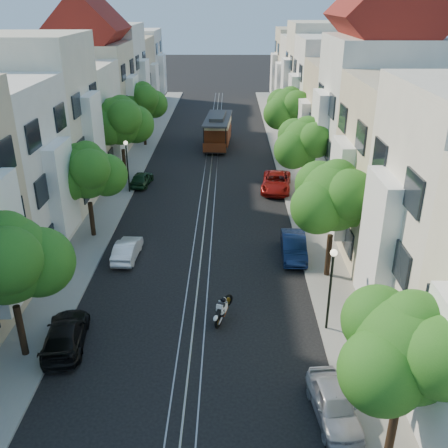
{
  "coord_description": "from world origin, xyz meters",
  "views": [
    {
      "loc": [
        1.68,
        -15.43,
        14.34
      ],
      "look_at": [
        1.4,
        11.21,
        2.2
      ],
      "focal_mm": 40.0,
      "sensor_mm": 36.0,
      "label": 1
    }
  ],
  "objects_px": {
    "tree_w_c": "(121,122)",
    "sportbike_rider": "(222,309)",
    "tree_e_b": "(335,198)",
    "parked_car_w_mid": "(127,249)",
    "tree_w_d": "(143,102)",
    "tree_e_d": "(290,110)",
    "tree_w_b": "(87,173)",
    "parked_car_e_far": "(276,182)",
    "lamp_west": "(127,159)",
    "parked_car_w_far": "(142,179)",
    "tree_e_a": "(409,351)",
    "tree_e_c": "(306,144)",
    "lamp_east": "(331,278)",
    "parked_car_e_near": "(334,404)",
    "cable_car": "(218,129)",
    "parked_car_w_near": "(66,334)",
    "tree_w_a": "(8,261)",
    "parked_car_e_mid": "(294,246)"
  },
  "relations": [
    {
      "from": "parked_car_w_mid",
      "to": "parked_car_e_far",
      "type": "bearing_deg",
      "value": -127.52
    },
    {
      "from": "lamp_west",
      "to": "parked_car_w_near",
      "type": "bearing_deg",
      "value": -87.92
    },
    {
      "from": "cable_car",
      "to": "parked_car_w_mid",
      "type": "height_order",
      "value": "cable_car"
    },
    {
      "from": "sportbike_rider",
      "to": "parked_car_e_near",
      "type": "distance_m",
      "value": 7.37
    },
    {
      "from": "tree_e_b",
      "to": "parked_car_w_mid",
      "type": "bearing_deg",
      "value": 169.96
    },
    {
      "from": "tree_e_a",
      "to": "parked_car_e_far",
      "type": "distance_m",
      "value": 26.15
    },
    {
      "from": "tree_e_c",
      "to": "parked_car_w_near",
      "type": "distance_m",
      "value": 21.89
    },
    {
      "from": "tree_w_b",
      "to": "parked_car_e_far",
      "type": "xyz_separation_m",
      "value": [
        12.65,
        8.83,
        -3.71
      ]
    },
    {
      "from": "cable_car",
      "to": "parked_car_w_mid",
      "type": "distance_m",
      "value": 25.48
    },
    {
      "from": "parked_car_w_mid",
      "to": "tree_e_d",
      "type": "bearing_deg",
      "value": -117.72
    },
    {
      "from": "sportbike_rider",
      "to": "parked_car_e_near",
      "type": "bearing_deg",
      "value": -33.3
    },
    {
      "from": "parked_car_w_mid",
      "to": "tree_w_c",
      "type": "bearing_deg",
      "value": -76.28
    },
    {
      "from": "cable_car",
      "to": "parked_car_w_far",
      "type": "relative_size",
      "value": 2.35
    },
    {
      "from": "tree_e_b",
      "to": "parked_car_w_mid",
      "type": "relative_size",
      "value": 1.91
    },
    {
      "from": "tree_w_c",
      "to": "parked_car_w_near",
      "type": "bearing_deg",
      "value": -86.04
    },
    {
      "from": "tree_e_a",
      "to": "tree_e_c",
      "type": "relative_size",
      "value": 0.96
    },
    {
      "from": "lamp_west",
      "to": "parked_car_w_near",
      "type": "xyz_separation_m",
      "value": [
        0.7,
        -19.28,
        -2.23
      ]
    },
    {
      "from": "lamp_east",
      "to": "parked_car_e_near",
      "type": "relative_size",
      "value": 1.14
    },
    {
      "from": "tree_e_d",
      "to": "lamp_west",
      "type": "relative_size",
      "value": 1.65
    },
    {
      "from": "sportbike_rider",
      "to": "lamp_east",
      "type": "bearing_deg",
      "value": 13.84
    },
    {
      "from": "tree_w_a",
      "to": "lamp_east",
      "type": "bearing_deg",
      "value": 8.57
    },
    {
      "from": "cable_car",
      "to": "parked_car_w_near",
      "type": "bearing_deg",
      "value": -96.45
    },
    {
      "from": "tree_e_c",
      "to": "parked_car_e_far",
      "type": "relative_size",
      "value": 1.32
    },
    {
      "from": "lamp_east",
      "to": "sportbike_rider",
      "type": "bearing_deg",
      "value": 171.97
    },
    {
      "from": "parked_car_w_far",
      "to": "parked_car_w_near",
      "type": "bearing_deg",
      "value": 95.82
    },
    {
      "from": "parked_car_e_mid",
      "to": "parked_car_w_mid",
      "type": "distance_m",
      "value": 10.01
    },
    {
      "from": "tree_w_c",
      "to": "tree_w_d",
      "type": "distance_m",
      "value": 11.01
    },
    {
      "from": "parked_car_w_near",
      "to": "tree_w_d",
      "type": "bearing_deg",
      "value": -94.76
    },
    {
      "from": "tree_w_b",
      "to": "parked_car_w_near",
      "type": "distance_m",
      "value": 11.98
    },
    {
      "from": "tree_w_a",
      "to": "tree_w_d",
      "type": "height_order",
      "value": "tree_w_a"
    },
    {
      "from": "tree_e_b",
      "to": "parked_car_w_far",
      "type": "xyz_separation_m",
      "value": [
        -12.86,
        14.84,
        -4.15
      ]
    },
    {
      "from": "tree_w_c",
      "to": "sportbike_rider",
      "type": "bearing_deg",
      "value": -67.19
    },
    {
      "from": "tree_e_a",
      "to": "tree_w_b",
      "type": "height_order",
      "value": "same"
    },
    {
      "from": "tree_w_c",
      "to": "tree_w_d",
      "type": "relative_size",
      "value": 1.09
    },
    {
      "from": "tree_w_d",
      "to": "parked_car_w_mid",
      "type": "xyz_separation_m",
      "value": [
        2.74,
        -24.93,
        -4.02
      ]
    },
    {
      "from": "tree_w_c",
      "to": "lamp_east",
      "type": "height_order",
      "value": "tree_w_c"
    },
    {
      "from": "tree_w_b",
      "to": "tree_w_c",
      "type": "xyz_separation_m",
      "value": [
        0.0,
        11.0,
        0.67
      ]
    },
    {
      "from": "tree_e_c",
      "to": "sportbike_rider",
      "type": "relative_size",
      "value": 3.72
    },
    {
      "from": "tree_e_d",
      "to": "sportbike_rider",
      "type": "relative_size",
      "value": 3.91
    },
    {
      "from": "tree_e_c",
      "to": "tree_w_a",
      "type": "distance_m",
      "value": 23.05
    },
    {
      "from": "tree_e_a",
      "to": "lamp_east",
      "type": "bearing_deg",
      "value": 97.79
    },
    {
      "from": "sportbike_rider",
      "to": "parked_car_e_far",
      "type": "height_order",
      "value": "parked_car_e_far"
    },
    {
      "from": "tree_e_a",
      "to": "parked_car_w_far",
      "type": "distance_m",
      "value": 30.01
    },
    {
      "from": "lamp_west",
      "to": "parked_car_w_far",
      "type": "height_order",
      "value": "lamp_west"
    },
    {
      "from": "tree_e_c",
      "to": "parked_car_w_far",
      "type": "distance_m",
      "value": 14.01
    },
    {
      "from": "tree_e_c",
      "to": "tree_e_d",
      "type": "height_order",
      "value": "tree_e_d"
    },
    {
      "from": "tree_w_b",
      "to": "parked_car_w_far",
      "type": "xyz_separation_m",
      "value": [
        1.54,
        9.84,
        -3.81
      ]
    },
    {
      "from": "tree_w_a",
      "to": "parked_car_w_mid",
      "type": "height_order",
      "value": "tree_w_a"
    },
    {
      "from": "tree_w_c",
      "to": "parked_car_e_near",
      "type": "relative_size",
      "value": 1.95
    },
    {
      "from": "cable_car",
      "to": "parked_car_e_near",
      "type": "xyz_separation_m",
      "value": [
        5.1,
        -37.38,
        -1.18
      ]
    }
  ]
}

